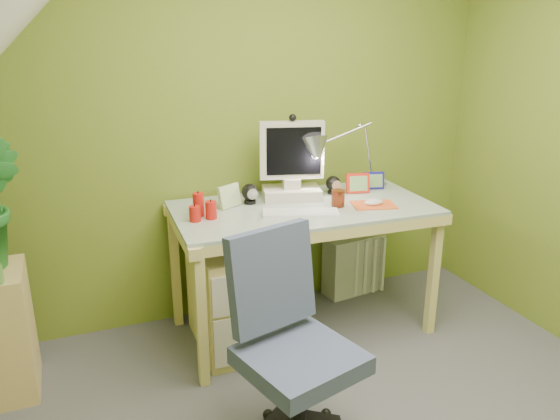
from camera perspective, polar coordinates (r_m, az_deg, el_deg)
name	(u,v)px	position (r m, az deg, el deg)	size (l,w,h in m)	color
wall_back	(243,126)	(3.35, -3.84, 8.73)	(3.20, 0.01, 2.40)	olive
desk	(303,269)	(3.28, 2.38, -6.17)	(1.48, 0.74, 0.79)	#D4C270
monitor	(292,156)	(3.23, 1.23, 5.70)	(0.38, 0.22, 0.51)	beige
speaker_left	(250,194)	(3.17, -3.16, 1.71)	(0.10, 0.10, 0.12)	black
speaker_right	(333,185)	(3.37, 5.57, 2.62)	(0.09, 0.09, 0.11)	black
keyboard	(301,213)	(2.98, 2.16, -0.32)	(0.41, 0.13, 0.02)	white
mousepad	(374,205)	(3.19, 9.75, 0.53)	(0.24, 0.17, 0.01)	#DE5722
mouse	(374,202)	(3.18, 9.77, 0.82)	(0.12, 0.07, 0.04)	silver
amber_tumbler	(338,198)	(3.13, 6.09, 1.23)	(0.08, 0.08, 0.10)	#913315
candle_cluster	(200,207)	(2.94, -8.32, 0.34)	(0.17, 0.15, 0.13)	red
photo_frame_red	(358,183)	(3.41, 8.13, 2.80)	(0.14, 0.02, 0.12)	red
photo_frame_blue	(374,180)	(3.51, 9.80, 3.06)	(0.13, 0.02, 0.11)	navy
photo_frame_green	(229,196)	(3.11, -5.32, 1.47)	(0.15, 0.02, 0.13)	#AFC88A
desk_lamp	(359,141)	(3.41, 8.27, 7.13)	(0.58, 0.25, 0.62)	silver
side_ledge	(5,332)	(3.09, -26.76, -11.32)	(0.25, 0.38, 0.66)	tan
task_chair	(300,358)	(2.35, 2.14, -15.16)	(0.51, 0.51, 0.92)	#3D4664
radiator	(353,264)	(3.84, 7.67, -5.62)	(0.42, 0.17, 0.42)	silver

